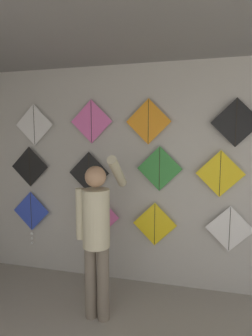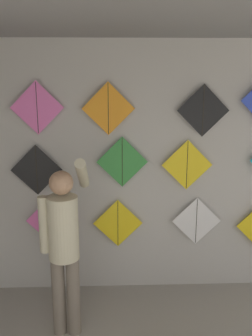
{
  "view_description": "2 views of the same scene",
  "coord_description": "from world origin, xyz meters",
  "px_view_note": "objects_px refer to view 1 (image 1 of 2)",
  "views": [
    {
      "loc": [
        0.4,
        0.37,
        1.91
      ],
      "look_at": [
        -0.31,
        3.31,
        1.55
      ],
      "focal_mm": 28.0,
      "sensor_mm": 36.0,
      "label": 1
    },
    {
      "loc": [
        -0.04,
        -0.36,
        2.44
      ],
      "look_at": [
        0.09,
        3.31,
        1.52
      ],
      "focal_mm": 40.0,
      "sensor_mm": 36.0,
      "label": 2
    }
  ],
  "objects_px": {
    "kite_8": "(220,174)",
    "kite_10": "(34,125)",
    "kite_6": "(89,173)",
    "kite_7": "(160,169)",
    "kite_2": "(155,224)",
    "kite_11": "(91,122)",
    "kite_0": "(31,214)",
    "kite_3": "(230,229)",
    "kite_5": "(30,167)",
    "kite_12": "(148,122)",
    "kite_13": "(236,123)",
    "kite_1": "(99,217)",
    "shopkeeper": "(97,229)"
  },
  "relations": [
    {
      "from": "kite_6",
      "to": "kite_7",
      "type": "bearing_deg",
      "value": 0.0
    },
    {
      "from": "kite_5",
      "to": "kite_13",
      "type": "relative_size",
      "value": 1.0
    },
    {
      "from": "kite_12",
      "to": "kite_2",
      "type": "bearing_deg",
      "value": 0.0
    },
    {
      "from": "kite_2",
      "to": "kite_7",
      "type": "xyz_separation_m",
      "value": [
        0.05,
        0.0,
        0.71
      ]
    },
    {
      "from": "kite_0",
      "to": "kite_5",
      "type": "height_order",
      "value": "kite_5"
    },
    {
      "from": "kite_7",
      "to": "kite_11",
      "type": "xyz_separation_m",
      "value": [
        -0.88,
        0.0,
        0.58
      ]
    },
    {
      "from": "kite_1",
      "to": "kite_11",
      "type": "relative_size",
      "value": 1.0
    },
    {
      "from": "shopkeeper",
      "to": "kite_12",
      "type": "bearing_deg",
      "value": 62.93
    },
    {
      "from": "kite_12",
      "to": "kite_5",
      "type": "bearing_deg",
      "value": 180.0
    },
    {
      "from": "kite_0",
      "to": "kite_5",
      "type": "distance_m",
      "value": 0.67
    },
    {
      "from": "kite_3",
      "to": "kite_10",
      "type": "relative_size",
      "value": 1.0
    },
    {
      "from": "shopkeeper",
      "to": "kite_13",
      "type": "height_order",
      "value": "kite_13"
    },
    {
      "from": "shopkeeper",
      "to": "kite_7",
      "type": "bearing_deg",
      "value": 55.12
    },
    {
      "from": "kite_5",
      "to": "kite_7",
      "type": "xyz_separation_m",
      "value": [
        1.79,
        0.0,
        0.02
      ]
    },
    {
      "from": "kite_2",
      "to": "kite_11",
      "type": "distance_m",
      "value": 1.53
    },
    {
      "from": "kite_0",
      "to": "kite_7",
      "type": "xyz_separation_m",
      "value": [
        1.8,
        0.0,
        0.69
      ]
    },
    {
      "from": "kite_2",
      "to": "kite_13",
      "type": "bearing_deg",
      "value": 0.0
    },
    {
      "from": "kite_12",
      "to": "kite_7",
      "type": "bearing_deg",
      "value": 0.0
    },
    {
      "from": "kite_0",
      "to": "kite_3",
      "type": "height_order",
      "value": "kite_0"
    },
    {
      "from": "shopkeeper",
      "to": "kite_2",
      "type": "relative_size",
      "value": 3.13
    },
    {
      "from": "kite_5",
      "to": "kite_13",
      "type": "bearing_deg",
      "value": 0.0
    },
    {
      "from": "kite_10",
      "to": "kite_8",
      "type": "bearing_deg",
      "value": 0.0
    },
    {
      "from": "kite_8",
      "to": "kite_11",
      "type": "height_order",
      "value": "kite_11"
    },
    {
      "from": "kite_6",
      "to": "kite_2",
      "type": "bearing_deg",
      "value": 0.0
    },
    {
      "from": "kite_12",
      "to": "kite_13",
      "type": "height_order",
      "value": "kite_12"
    },
    {
      "from": "kite_7",
      "to": "kite_5",
      "type": "bearing_deg",
      "value": 180.0
    },
    {
      "from": "shopkeeper",
      "to": "kite_12",
      "type": "height_order",
      "value": "kite_12"
    },
    {
      "from": "kite_2",
      "to": "kite_7",
      "type": "bearing_deg",
      "value": 0.0
    },
    {
      "from": "kite_1",
      "to": "kite_2",
      "type": "relative_size",
      "value": 1.0
    },
    {
      "from": "kite_3",
      "to": "kite_6",
      "type": "bearing_deg",
      "value": 180.0
    },
    {
      "from": "kite_0",
      "to": "kite_5",
      "type": "xyz_separation_m",
      "value": [
        0.01,
        0.0,
        0.67
      ]
    },
    {
      "from": "kite_5",
      "to": "kite_0",
      "type": "bearing_deg",
      "value": -171.82
    },
    {
      "from": "shopkeeper",
      "to": "kite_10",
      "type": "height_order",
      "value": "kite_10"
    },
    {
      "from": "kite_5",
      "to": "kite_6",
      "type": "relative_size",
      "value": 1.0
    },
    {
      "from": "kite_2",
      "to": "kite_5",
      "type": "xyz_separation_m",
      "value": [
        -1.74,
        0.0,
        0.68
      ]
    },
    {
      "from": "kite_6",
      "to": "kite_7",
      "type": "height_order",
      "value": "kite_7"
    },
    {
      "from": "kite_0",
      "to": "kite_12",
      "type": "distance_m",
      "value": 2.08
    },
    {
      "from": "kite_5",
      "to": "kite_6",
      "type": "bearing_deg",
      "value": 0.0
    },
    {
      "from": "kite_8",
      "to": "kite_10",
      "type": "height_order",
      "value": "kite_10"
    },
    {
      "from": "kite_8",
      "to": "kite_11",
      "type": "xyz_separation_m",
      "value": [
        -1.58,
        0.0,
        0.62
      ]
    },
    {
      "from": "kite_5",
      "to": "kite_1",
      "type": "bearing_deg",
      "value": 0.0
    },
    {
      "from": "kite_6",
      "to": "kite_7",
      "type": "relative_size",
      "value": 1.0
    },
    {
      "from": "kite_1",
      "to": "kite_12",
      "type": "bearing_deg",
      "value": 0.0
    },
    {
      "from": "kite_0",
      "to": "kite_5",
      "type": "bearing_deg",
      "value": 8.18
    },
    {
      "from": "kite_2",
      "to": "kite_5",
      "type": "bearing_deg",
      "value": 180.0
    },
    {
      "from": "kite_5",
      "to": "kite_13",
      "type": "height_order",
      "value": "kite_13"
    },
    {
      "from": "shopkeeper",
      "to": "kite_3",
      "type": "distance_m",
      "value": 1.58
    },
    {
      "from": "shopkeeper",
      "to": "kite_6",
      "type": "height_order",
      "value": "shopkeeper"
    },
    {
      "from": "kite_5",
      "to": "kite_8",
      "type": "relative_size",
      "value": 1.0
    },
    {
      "from": "kite_1",
      "to": "kite_10",
      "type": "height_order",
      "value": "kite_10"
    }
  ]
}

